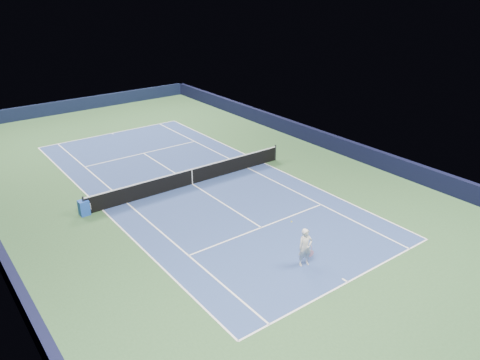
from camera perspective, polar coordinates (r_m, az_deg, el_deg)
ground at (r=27.56m, az=-5.83°, el=-0.51°), size 40.00×40.00×0.00m
wall_far at (r=44.71m, az=-19.40°, el=8.61°), size 22.00×0.35×1.10m
wall_right at (r=33.76m, az=10.04°, el=4.91°), size 0.35×40.00×1.10m
court_surface at (r=27.55m, az=-5.83°, el=-0.50°), size 10.97×23.77×0.01m
baseline_far at (r=37.62m, az=-15.37°, el=5.53°), size 10.97×0.08×0.00m
baseline_near at (r=19.64m, az=13.02°, el=-12.03°), size 10.97×0.08×0.00m
sideline_doubles_right at (r=30.48m, az=3.00°, el=2.07°), size 0.08×23.77×0.00m
sideline_doubles_left at (r=25.49m, az=-16.41°, el=-3.53°), size 0.08×23.77×0.00m
sideline_singles_right at (r=29.68m, az=0.96°, el=1.48°), size 0.08×23.77×0.00m
sideline_singles_left at (r=25.91m, az=-13.61°, el=-2.73°), size 0.08×23.77×0.00m
service_line_far at (r=32.82m, az=-11.68°, el=3.22°), size 8.23×0.08×0.00m
service_line_near at (r=22.87m, az=2.62°, el=-5.81°), size 8.23×0.08×0.00m
center_service_line at (r=27.55m, az=-5.83°, el=-0.49°), size 0.08×12.80×0.00m
center_mark_far at (r=37.48m, az=-15.28°, el=5.47°), size 0.08×0.30×0.00m
center_mark_near at (r=19.71m, az=12.68°, el=-11.84°), size 0.08×0.30×0.00m
tennis_net at (r=27.35m, az=-5.87°, el=0.46°), size 12.90×0.10×1.07m
sponsor_cube at (r=25.12m, az=-18.48°, el=-3.23°), size 0.55×0.46×0.80m
tennis_player at (r=19.89m, az=7.96°, el=-8.14°), size 0.82×1.31×1.71m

